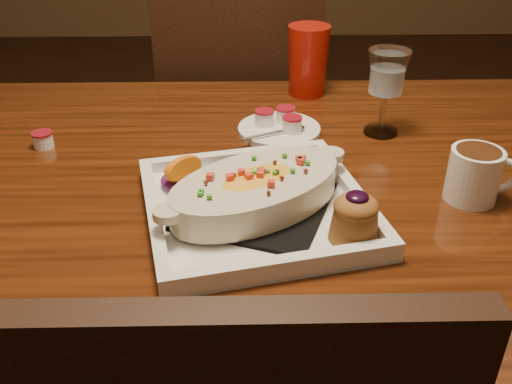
{
  "coord_description": "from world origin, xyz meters",
  "views": [
    {
      "loc": [
        0.01,
        -0.82,
        1.21
      ],
      "look_at": [
        0.03,
        -0.08,
        0.77
      ],
      "focal_mm": 40.0,
      "sensor_mm": 36.0,
      "label": 1
    }
  ],
  "objects_px": {
    "plate": "(261,197)",
    "chair_far": "(240,142)",
    "coffee_mug": "(476,173)",
    "goblet": "(387,77)",
    "saucer": "(279,127)",
    "red_tumbler": "(308,61)",
    "table": "(238,226)"
  },
  "relations": [
    {
      "from": "plate",
      "to": "chair_far",
      "type": "bearing_deg",
      "value": 80.14
    },
    {
      "from": "coffee_mug",
      "to": "goblet",
      "type": "bearing_deg",
      "value": 113.43
    },
    {
      "from": "coffee_mug",
      "to": "saucer",
      "type": "distance_m",
      "value": 0.37
    },
    {
      "from": "coffee_mug",
      "to": "saucer",
      "type": "bearing_deg",
      "value": 141.93
    },
    {
      "from": "coffee_mug",
      "to": "red_tumbler",
      "type": "distance_m",
      "value": 0.49
    },
    {
      "from": "goblet",
      "to": "table",
      "type": "bearing_deg",
      "value": -148.8
    },
    {
      "from": "table",
      "to": "red_tumbler",
      "type": "height_order",
      "value": "red_tumbler"
    },
    {
      "from": "table",
      "to": "saucer",
      "type": "xyz_separation_m",
      "value": [
        0.08,
        0.17,
        0.11
      ]
    },
    {
      "from": "plate",
      "to": "red_tumbler",
      "type": "relative_size",
      "value": 2.53
    },
    {
      "from": "coffee_mug",
      "to": "saucer",
      "type": "height_order",
      "value": "coffee_mug"
    },
    {
      "from": "table",
      "to": "saucer",
      "type": "relative_size",
      "value": 9.61
    },
    {
      "from": "table",
      "to": "coffee_mug",
      "type": "relative_size",
      "value": 13.58
    },
    {
      "from": "chair_far",
      "to": "coffee_mug",
      "type": "height_order",
      "value": "chair_far"
    },
    {
      "from": "saucer",
      "to": "red_tumbler",
      "type": "height_order",
      "value": "red_tumbler"
    },
    {
      "from": "plate",
      "to": "table",
      "type": "bearing_deg",
      "value": 94.4
    },
    {
      "from": "chair_far",
      "to": "saucer",
      "type": "bearing_deg",
      "value": 99.57
    },
    {
      "from": "plate",
      "to": "red_tumbler",
      "type": "height_order",
      "value": "red_tumbler"
    },
    {
      "from": "plate",
      "to": "red_tumbler",
      "type": "xyz_separation_m",
      "value": [
        0.11,
        0.49,
        0.04
      ]
    },
    {
      "from": "saucer",
      "to": "plate",
      "type": "bearing_deg",
      "value": -98.39
    },
    {
      "from": "goblet",
      "to": "plate",
      "type": "bearing_deg",
      "value": -129.94
    },
    {
      "from": "plate",
      "to": "coffee_mug",
      "type": "height_order",
      "value": "plate"
    },
    {
      "from": "goblet",
      "to": "chair_far",
      "type": "bearing_deg",
      "value": 120.08
    },
    {
      "from": "plate",
      "to": "red_tumbler",
      "type": "distance_m",
      "value": 0.5
    },
    {
      "from": "chair_far",
      "to": "red_tumbler",
      "type": "xyz_separation_m",
      "value": [
        0.15,
        -0.26,
        0.32
      ]
    },
    {
      "from": "plate",
      "to": "saucer",
      "type": "bearing_deg",
      "value": 69.02
    },
    {
      "from": "chair_far",
      "to": "red_tumbler",
      "type": "distance_m",
      "value": 0.44
    },
    {
      "from": "saucer",
      "to": "goblet",
      "type": "bearing_deg",
      "value": -1.68
    },
    {
      "from": "coffee_mug",
      "to": "red_tumbler",
      "type": "relative_size",
      "value": 0.74
    },
    {
      "from": "chair_far",
      "to": "plate",
      "type": "xyz_separation_m",
      "value": [
        0.04,
        -0.75,
        0.27
      ]
    },
    {
      "from": "chair_far",
      "to": "goblet",
      "type": "relative_size",
      "value": 5.83
    },
    {
      "from": "table",
      "to": "chair_far",
      "type": "xyz_separation_m",
      "value": [
        -0.0,
        0.63,
        -0.15
      ]
    },
    {
      "from": "coffee_mug",
      "to": "goblet",
      "type": "height_order",
      "value": "goblet"
    }
  ]
}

